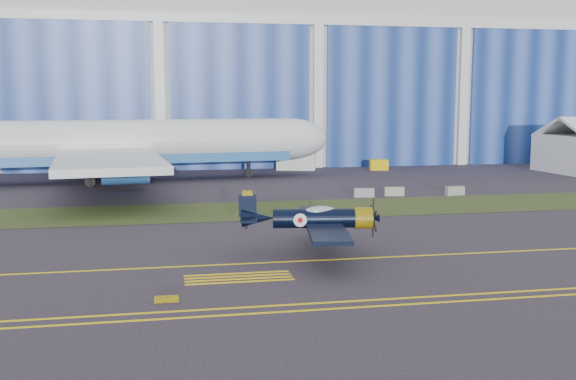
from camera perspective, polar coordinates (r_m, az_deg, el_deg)
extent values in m
plane|color=#332C38|center=(50.63, 15.41, -3.79)|extent=(260.00, 260.00, 0.00)
cube|color=#475128|center=(63.28, 9.84, -1.31)|extent=(260.00, 10.00, 0.02)
cube|color=silver|center=(118.64, 0.00, 10.28)|extent=(220.00, 45.00, 30.00)
cube|color=navy|center=(96.22, 2.56, 7.86)|extent=(220.00, 0.60, 20.00)
cube|color=silver|center=(96.76, 2.61, 14.15)|extent=(220.00, 0.70, 1.20)
cube|color=yellow|center=(46.30, 18.13, -4.97)|extent=(200.00, 0.20, 0.02)
cube|color=yellow|center=(33.90, -10.25, -9.07)|extent=(1.20, 0.15, 0.35)
cube|color=white|center=(93.26, 0.68, 2.42)|extent=(5.68, 3.50, 2.30)
cube|color=yellow|center=(93.97, 7.69, 2.13)|extent=(2.69, 1.93, 1.44)
cube|color=gray|center=(68.13, 6.45, -0.23)|extent=(2.07, 0.90, 0.90)
cube|color=#999A85|center=(69.51, 8.97, -0.12)|extent=(2.06, 0.86, 0.90)
cube|color=gray|center=(71.18, 13.95, -0.07)|extent=(2.06, 0.87, 0.90)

